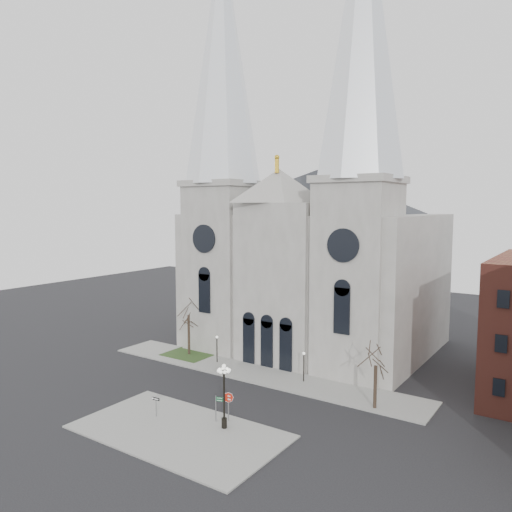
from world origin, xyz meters
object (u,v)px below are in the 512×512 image
Objects in this scene: globe_lamp at (224,388)px; stop_sign at (228,401)px; street_name_sign at (217,406)px; one_way_sign at (156,403)px.

stop_sign is at bearing 112.18° from globe_lamp.
globe_lamp reaches higher than stop_sign.
stop_sign is 1.16m from street_name_sign.
one_way_sign is (-6.02, -2.90, -0.58)m from stop_sign.
stop_sign reaches higher than street_name_sign.
globe_lamp reaches higher than street_name_sign.
one_way_sign is 5.67m from street_name_sign.
stop_sign is 2.18m from globe_lamp.
stop_sign is at bearing 18.78° from one_way_sign.
stop_sign is 1.42× the size of one_way_sign.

